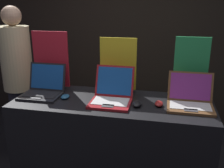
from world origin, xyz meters
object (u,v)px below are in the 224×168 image
Objects in this scene: promo_stand_front at (51,61)px; mouse_middle at (137,104)px; mouse_front at (65,97)px; laptop_back at (190,99)px; mouse_back at (159,104)px; laptop_front at (43,88)px; promo_stand_back at (191,69)px; person_bystander at (19,83)px; laptop_middle at (111,94)px; promo_stand_middle at (118,66)px.

mouse_middle is (0.85, -0.29, -0.24)m from promo_stand_front.
mouse_front is 0.28× the size of laptop_back.
laptop_front is at bearing 177.47° from mouse_back.
mouse_front is 1.10m from promo_stand_back.
person_bystander reaches higher than mouse_middle.
laptop_middle is (0.41, 0.02, 0.05)m from mouse_front.
mouse_front is 0.27× the size of laptop_middle.
person_bystander is at bearing 137.93° from laptop_front.
laptop_middle is 1.31m from person_bystander.
person_bystander reaches higher than promo_stand_back.
laptop_back is at bearing 10.24° from mouse_back.
person_bystander is (-1.41, 0.59, -0.10)m from mouse_middle.
person_bystander is (-1.58, 0.55, -0.10)m from mouse_back.
laptop_back is (0.41, 0.09, 0.04)m from mouse_middle.
promo_stand_middle reaches higher than laptop_middle.
mouse_front is at bearing -47.84° from promo_stand_front.
mouse_middle is at bearing -14.69° from laptop_middle.
mouse_front is at bearing -177.52° from laptop_back.
laptop_middle reaches higher than laptop_back.
promo_stand_front reaches higher than mouse_front.
mouse_middle is (0.63, -0.04, 0.00)m from mouse_front.
laptop_middle is at bearing 165.31° from mouse_middle.
promo_stand_middle is 1.39× the size of laptop_back.
mouse_back is at bearing -2.27° from laptop_middle.
promo_stand_middle reaches higher than mouse_back.
mouse_middle is 0.07× the size of person_bystander.
mouse_back is 0.06× the size of person_bystander.
laptop_back is (0.64, -0.24, -0.18)m from promo_stand_middle.
mouse_middle is at bearing -3.74° from mouse_front.
laptop_front is at bearing 174.11° from mouse_middle.
mouse_front is 0.41m from laptop_middle.
laptop_back is at bearing 2.48° from mouse_front.
laptop_middle is at bearing 177.73° from mouse_back.
laptop_middle reaches higher than mouse_back.
person_bystander reaches higher than promo_stand_middle.
promo_stand_front is 0.31× the size of person_bystander.
person_bystander is at bearing 144.84° from mouse_front.
mouse_front is (0.22, -0.05, -0.05)m from laptop_front.
promo_stand_back reaches higher than laptop_back.
promo_stand_front is (0.00, 0.20, 0.20)m from laptop_front.
laptop_front is 0.63× the size of promo_stand_front.
promo_stand_middle is at bearing 35.21° from mouse_front.
promo_stand_front is at bearing 170.97° from laptop_back.
laptop_back is (1.04, 0.05, 0.04)m from mouse_front.
promo_stand_middle is 0.53m from mouse_back.
mouse_back is (0.17, 0.04, -0.00)m from mouse_middle.
promo_stand_middle is at bearing 20.87° from laptop_front.
laptop_middle is 0.21× the size of person_bystander.
mouse_front is 0.19× the size of promo_stand_front.
promo_stand_front is 0.70m from laptop_middle.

